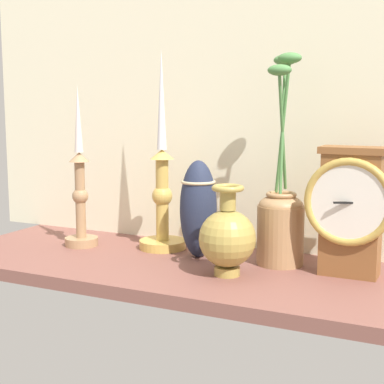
{
  "coord_description": "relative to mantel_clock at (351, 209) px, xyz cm",
  "views": [
    {
      "loc": [
        48.46,
        -97.87,
        30.07
      ],
      "look_at": [
        1.39,
        0.0,
        14.0
      ],
      "focal_mm": 54.99,
      "sensor_mm": 36.0,
      "label": 1
    }
  ],
  "objects": [
    {
      "name": "ground_plane",
      "position": [
        -29.63,
        -5.38,
        -13.29
      ],
      "size": [
        100.0,
        36.0,
        2.4
      ],
      "primitive_type": "cube",
      "color": "brown"
    },
    {
      "name": "back_wall",
      "position": [
        -29.63,
        13.12,
        20.41
      ],
      "size": [
        120.0,
        2.0,
        65.0
      ],
      "primitive_type": "cube",
      "color": "#ECE5C2",
      "rests_on": "ground_plane"
    },
    {
      "name": "mantel_clock",
      "position": [
        0.0,
        0.0,
        0.0
      ],
      "size": [
        15.4,
        8.03,
        22.95
      ],
      "color": "brown",
      "rests_on": "ground_plane"
    },
    {
      "name": "candlestick_tall_left",
      "position": [
        -56.48,
        -1.83,
        -0.73
      ],
      "size": [
        7.12,
        7.12,
        34.36
      ],
      "color": "#A67F58",
      "rests_on": "ground_plane"
    },
    {
      "name": "candlestick_tall_center",
      "position": [
        -39.48,
        3.57,
        -0.44
      ],
      "size": [
        9.87,
        9.87,
        41.61
      ],
      "color": "gold",
      "rests_on": "ground_plane"
    },
    {
      "name": "brass_vase_bulbous",
      "position": [
        -19.56,
        -8.98,
        -5.1
      ],
      "size": [
        10.22,
        10.22,
        16.25
      ],
      "color": "#A99144",
      "rests_on": "ground_plane"
    },
    {
      "name": "brass_vase_jar",
      "position": [
        -13.3,
        2.25,
        -2.8
      ],
      "size": [
        8.91,
        9.65,
        39.39
      ],
      "color": "#A77D53",
      "rests_on": "ground_plane"
    },
    {
      "name": "tall_ceramic_vase",
      "position": [
        -29.57,
        0.39,
        -2.24
      ],
      "size": [
        7.36,
        7.36,
        19.42
      ],
      "color": "#242B44",
      "rests_on": "ground_plane"
    }
  ]
}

